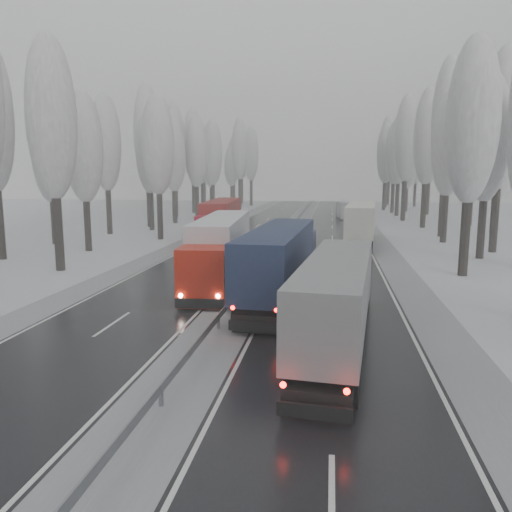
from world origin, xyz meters
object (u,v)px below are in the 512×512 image
(truck_grey_tarp, at_px, (339,292))
(truck_red_red, at_px, (221,218))
(truck_cream_box, at_px, (361,220))
(box_truck_distant, at_px, (345,210))
(truck_red_white, at_px, (220,244))
(truck_blue_box, at_px, (282,257))

(truck_grey_tarp, height_order, truck_red_red, truck_red_red)
(truck_cream_box, bearing_deg, truck_grey_tarp, -89.87)
(truck_cream_box, xyz_separation_m, box_truck_distant, (-0.84, 31.65, -1.03))
(truck_cream_box, distance_m, box_truck_distant, 31.68)
(truck_red_red, bearing_deg, truck_grey_tarp, -73.65)
(truck_grey_tarp, distance_m, truck_red_white, 14.17)
(truck_grey_tarp, bearing_deg, truck_red_red, 116.75)
(truck_blue_box, relative_size, truck_red_red, 0.94)
(truck_red_white, distance_m, truck_red_red, 19.78)
(box_truck_distant, relative_size, truck_red_red, 0.45)
(truck_grey_tarp, distance_m, box_truck_distant, 63.51)
(truck_cream_box, relative_size, box_truck_distant, 2.14)
(truck_red_white, bearing_deg, truck_blue_box, -47.28)
(truck_blue_box, distance_m, box_truck_distant, 56.12)
(truck_grey_tarp, distance_m, truck_cream_box, 31.94)
(truck_grey_tarp, xyz_separation_m, truck_red_red, (-12.08, 31.14, 0.35))
(box_truck_distant, bearing_deg, truck_red_white, -105.91)
(truck_cream_box, bearing_deg, box_truck_distant, 96.51)
(truck_cream_box, bearing_deg, truck_blue_box, -98.68)
(truck_cream_box, xyz_separation_m, truck_red_white, (-10.50, -19.99, 0.00))
(truck_red_white, bearing_deg, truck_grey_tarp, -61.29)
(truck_grey_tarp, height_order, box_truck_distant, truck_grey_tarp)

